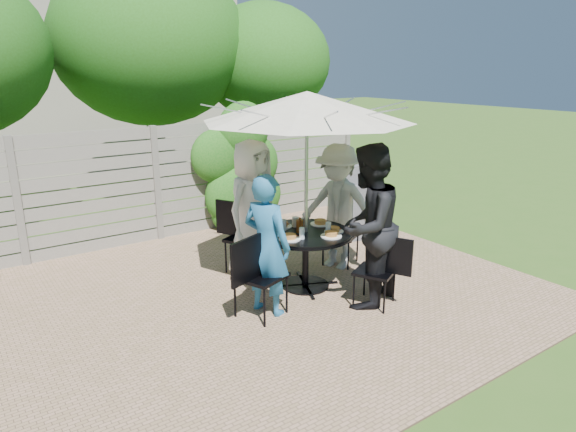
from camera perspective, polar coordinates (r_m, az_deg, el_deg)
backyard_envelope at (r=15.31m, az=-24.79°, el=14.44°), size 60.00×60.00×5.00m
patio_table at (r=6.47m, az=1.97°, el=-3.66°), size 1.48×1.48×0.75m
umbrella at (r=6.09m, az=2.13°, el=12.02°), size 3.28×3.28×2.46m
chair_back at (r=7.07m, az=-4.76°, el=-3.92°), size 0.63×0.74×0.98m
person_back at (r=6.79m, az=-3.97°, el=0.82°), size 1.05×0.87×1.84m
chair_left at (r=5.81m, az=-3.12°, el=-8.46°), size 0.76×0.61×1.00m
person_left at (r=5.72m, az=-2.38°, el=-3.29°), size 0.58×0.70×1.63m
chair_front at (r=6.15m, az=9.69°, el=-7.56°), size 0.57×0.67×0.89m
person_front at (r=5.96m, az=8.82°, el=-1.18°), size 1.14×1.02×1.92m
chair_right at (r=7.34m, az=5.89°, el=-3.33°), size 0.69×0.59×0.91m
person_right at (r=7.05m, az=5.54°, el=0.95°), size 1.01×1.29×1.75m
plate_back at (r=6.57m, az=-0.69°, el=-1.01°), size 0.26×0.26×0.06m
plate_left at (r=6.10m, az=0.21°, el=-2.41°), size 0.26×0.26×0.06m
plate_front at (r=6.21m, az=4.82°, el=-2.10°), size 0.26×0.26×0.06m
plate_right at (r=6.68m, az=3.61°, el=-0.74°), size 0.26×0.26×0.06m
plate_extra at (r=6.39m, az=5.13°, el=-1.58°), size 0.24×0.24×0.06m
glass_back at (r=6.42m, az=-0.47°, el=-1.00°), size 0.07×0.07×0.14m
glass_left at (r=6.11m, az=1.55°, el=-1.92°), size 0.07×0.07×0.14m
glass_front at (r=6.33m, az=4.49°, el=-1.30°), size 0.07×0.07×0.14m
syrup_jug at (r=6.34m, az=1.32°, el=-1.12°), size 0.09×0.09×0.16m
coffee_cup at (r=6.57m, az=0.81°, el=-0.69°), size 0.08×0.08×0.12m
bbq_grill at (r=8.42m, az=7.75°, el=1.23°), size 0.71×0.63×1.23m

